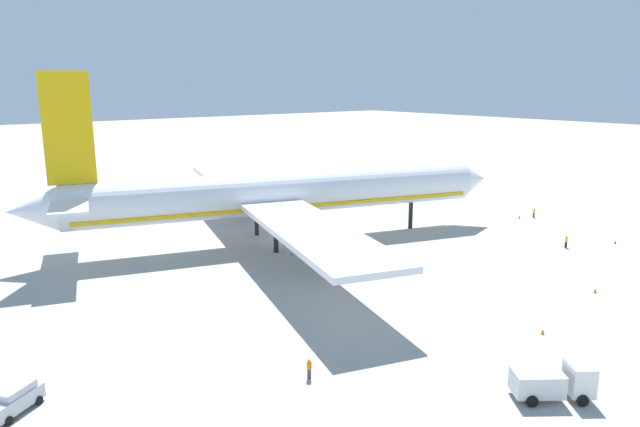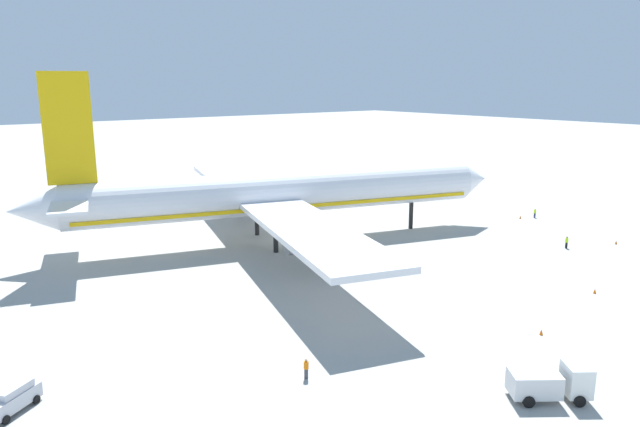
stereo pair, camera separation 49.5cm
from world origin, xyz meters
The scene contains 12 objects.
ground_plane centered at (0.00, 0.00, 0.00)m, with size 600.00×600.00×0.00m, color #9E9E99.
airliner centered at (-1.30, 0.39, 7.30)m, with size 71.46×72.86×24.88m.
service_truck_2 centered at (-9.57, -49.26, 1.41)m, with size 6.08×5.33×2.80m.
service_van centered at (-42.16, -26.02, 1.03)m, with size 4.56×3.93×1.97m.
baggage_cart_0 centered at (-3.49, 49.41, 0.70)m, with size 2.06×3.45×1.27m.
ground_worker_0 centered at (-22.30, -35.39, 0.87)m, with size 0.56×0.56×1.72m.
ground_worker_1 centered at (43.86, -14.31, 0.81)m, with size 0.52×0.52×1.61m.
ground_worker_2 centered at (29.99, -28.15, 0.89)m, with size 0.48×0.48×1.75m.
traffic_cone_0 centered at (37.86, -31.57, 0.28)m, with size 0.36×0.36×0.55m, color orange.
traffic_cone_1 centered at (41.14, -13.24, 0.28)m, with size 0.36×0.36×0.55m, color orange.
traffic_cone_2 centered at (15.20, -40.01, 0.28)m, with size 0.36×0.36×0.55m, color orange.
traffic_cone_3 centered at (0.31, -42.47, 0.28)m, with size 0.36×0.36×0.55m, color orange.
Camera 1 is at (-48.05, -69.57, 23.46)m, focal length 32.43 mm.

